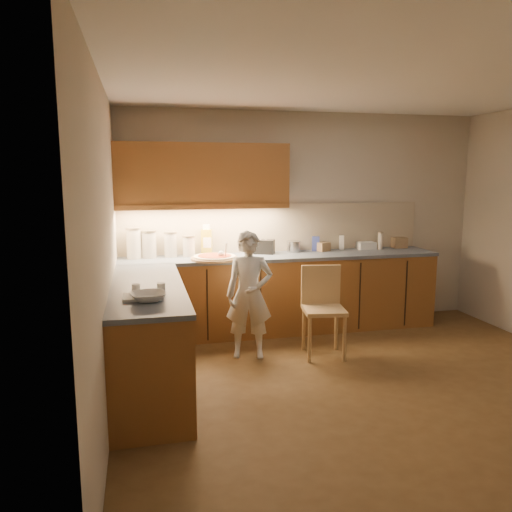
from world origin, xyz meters
name	(u,v)px	position (x,y,z in m)	size (l,w,h in m)	color
room	(381,196)	(0.00, 0.00, 1.68)	(4.54, 4.50, 2.62)	#52381C
l_counter	(244,305)	(-0.92, 1.25, 0.46)	(3.77, 2.62, 0.92)	brown
backsplash	(275,228)	(-0.38, 1.99, 1.21)	(3.75, 0.02, 0.58)	#B9AB8F
upper_cabinets	(203,175)	(-1.27, 1.82, 1.85)	(1.95, 0.36, 0.73)	brown
pizza_on_board	(215,258)	(-1.19, 1.54, 0.94)	(0.53, 0.53, 0.21)	#A27E51
child	(249,295)	(-0.93, 0.94, 0.65)	(0.47, 0.31, 1.30)	silver
wooden_chair	(323,304)	(-0.18, 0.84, 0.53)	(0.47, 0.47, 0.92)	tan
mixing_bowl	(148,297)	(-1.95, -0.15, 0.95)	(0.26, 0.26, 0.06)	white
canister_a	(134,243)	(-2.06, 1.82, 1.10)	(0.17, 0.17, 0.35)	white
canister_b	(149,244)	(-1.90, 1.84, 1.08)	(0.18, 0.18, 0.31)	beige
canister_c	(171,244)	(-1.65, 1.84, 1.07)	(0.15, 0.15, 0.29)	beige
canister_d	(189,246)	(-1.45, 1.83, 1.04)	(0.15, 0.15, 0.24)	silver
oil_jug	(207,241)	(-1.23, 1.89, 1.08)	(0.14, 0.12, 0.36)	gold
toaster	(263,247)	(-0.57, 1.82, 1.00)	(0.30, 0.24, 0.17)	black
steel_pot	(294,246)	(-0.17, 1.87, 0.99)	(0.18, 0.18, 0.13)	#A7A7AC
blue_box	(316,244)	(0.12, 1.88, 1.01)	(0.09, 0.06, 0.18)	#3544A0
card_box_a	(323,247)	(0.21, 1.85, 0.97)	(0.15, 0.11, 0.11)	#A28057
white_bottle	(342,243)	(0.47, 1.91, 1.01)	(0.06, 0.06, 0.18)	silver
flat_pack	(366,245)	(0.80, 1.89, 0.96)	(0.22, 0.15, 0.09)	white
tall_jar	(380,241)	(0.96, 1.83, 1.03)	(0.07, 0.07, 0.22)	white
card_box_b	(399,243)	(1.25, 1.88, 0.99)	(0.17, 0.13, 0.13)	#A48158
dough_cloth	(143,297)	(-1.99, -0.05, 0.93)	(0.30, 0.23, 0.02)	white
spice_jar_a	(136,289)	(-2.04, 0.07, 0.96)	(0.06, 0.06, 0.08)	white
spice_jar_b	(161,288)	(-1.84, 0.05, 0.96)	(0.06, 0.06, 0.09)	silver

